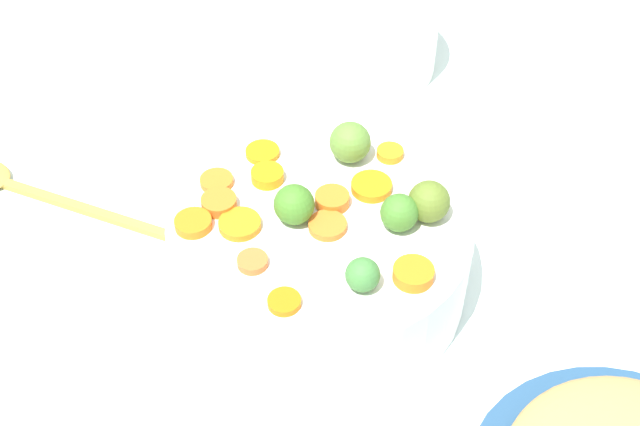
{
  "coord_description": "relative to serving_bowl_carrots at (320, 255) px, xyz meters",
  "views": [
    {
      "loc": [
        0.38,
        0.44,
        0.68
      ],
      "look_at": [
        0.02,
        0.01,
        0.12
      ],
      "focal_mm": 48.25,
      "sensor_mm": 36.0,
      "label": 1
    }
  ],
  "objects": [
    {
      "name": "carrot_slice_3",
      "position": [
        0.09,
        0.06,
        0.05
      ],
      "size": [
        0.04,
        0.04,
        0.01
      ],
      "primitive_type": "cylinder",
      "rotation": [
        0.0,
        0.0,
        2.75
      ],
      "color": "orange",
      "rests_on": "serving_bowl_carrots"
    },
    {
      "name": "wooden_spoon",
      "position": [
        0.17,
        -0.34,
        -0.04
      ],
      "size": [
        0.16,
        0.27,
        0.01
      ],
      "color": "#AF8F40",
      "rests_on": "tabletop"
    },
    {
      "name": "carrot_slice_9",
      "position": [
        0.06,
        -0.04,
        0.05
      ],
      "size": [
        0.04,
        0.04,
        0.01
      ],
      "primitive_type": "cylinder",
      "rotation": [
        0.0,
        0.0,
        4.81
      ],
      "color": "orange",
      "rests_on": "serving_bowl_carrots"
    },
    {
      "name": "tabletop",
      "position": [
        -0.02,
        -0.01,
        -0.06
      ],
      "size": [
        2.4,
        2.4,
        0.02
      ],
      "primitive_type": "cube",
      "color": "white",
      "rests_on": "ground"
    },
    {
      "name": "brussels_sprout_4",
      "position": [
        0.02,
        0.08,
        0.06
      ],
      "size": [
        0.03,
        0.03,
        0.03
      ],
      "primitive_type": "sphere",
      "color": "#437F3C",
      "rests_on": "serving_bowl_carrots"
    },
    {
      "name": "carrot_slice_7",
      "position": [
        0.09,
        -0.07,
        0.05
      ],
      "size": [
        0.04,
        0.04,
        0.01
      ],
      "primitive_type": "cylinder",
      "rotation": [
        0.0,
        0.0,
        1.86
      ],
      "color": "orange",
      "rests_on": "serving_bowl_carrots"
    },
    {
      "name": "casserole_dish",
      "position": [
        -0.29,
        -0.26,
        0.0
      ],
      "size": [
        0.19,
        0.19,
        0.1
      ],
      "primitive_type": "cylinder",
      "color": "white",
      "rests_on": "tabletop"
    },
    {
      "name": "brussels_sprout_0",
      "position": [
        -0.08,
        -0.05,
        0.07
      ],
      "size": [
        0.04,
        0.04,
        0.04
      ],
      "primitive_type": "sphere",
      "color": "olive",
      "rests_on": "serving_bowl_carrots"
    },
    {
      "name": "carrot_slice_11",
      "position": [
        -0.02,
        -0.11,
        0.05
      ],
      "size": [
        0.05,
        0.05,
        0.01
      ],
      "primitive_type": "cylinder",
      "rotation": [
        0.0,
        0.0,
        5.19
      ],
      "color": "orange",
      "rests_on": "serving_bowl_carrots"
    },
    {
      "name": "carrot_slice_2",
      "position": [
        0.04,
        -0.1,
        0.05
      ],
      "size": [
        0.04,
        0.04,
        0.01
      ],
      "primitive_type": "cylinder",
      "rotation": [
        0.0,
        0.0,
        0.41
      ],
      "color": "orange",
      "rests_on": "serving_bowl_carrots"
    },
    {
      "name": "carrot_slice_4",
      "position": [
        0.0,
        -0.08,
        0.05
      ],
      "size": [
        0.04,
        0.04,
        0.01
      ],
      "primitive_type": "cylinder",
      "rotation": [
        0.0,
        0.0,
        5.29
      ],
      "color": "orange",
      "rests_on": "serving_bowl_carrots"
    },
    {
      "name": "carrot_slice_5",
      "position": [
        0.06,
        -0.07,
        0.05
      ],
      "size": [
        0.04,
        0.04,
        0.01
      ],
      "primitive_type": "cylinder",
      "rotation": [
        0.0,
        0.0,
        0.42
      ],
      "color": "orange",
      "rests_on": "serving_bowl_carrots"
    },
    {
      "name": "carrot_slice_12",
      "position": [
        -0.03,
        -0.0,
        0.05
      ],
      "size": [
        0.05,
        0.05,
        0.01
      ],
      "primitive_type": "cylinder",
      "rotation": [
        0.0,
        0.0,
        5.35
      ],
      "color": "orange",
      "rests_on": "serving_bowl_carrots"
    },
    {
      "name": "carrot_slice_6",
      "position": [
        -0.11,
        -0.02,
        0.05
      ],
      "size": [
        0.03,
        0.03,
        0.01
      ],
      "primitive_type": "cylinder",
      "rotation": [
        0.0,
        0.0,
        0.15
      ],
      "color": "orange",
      "rests_on": "serving_bowl_carrots"
    },
    {
      "name": "brussels_sprout_1",
      "position": [
        -0.08,
        0.06,
        0.07
      ],
      "size": [
        0.04,
        0.04,
        0.04
      ],
      "primitive_type": "sphere",
      "color": "olive",
      "rests_on": "serving_bowl_carrots"
    },
    {
      "name": "brussels_sprout_2",
      "position": [
        -0.05,
        0.05,
        0.07
      ],
      "size": [
        0.04,
        0.04,
        0.04
      ],
      "primitive_type": "sphere",
      "color": "#467E2D",
      "rests_on": "serving_bowl_carrots"
    },
    {
      "name": "carrot_slice_1",
      "position": [
        0.0,
        0.01,
        0.05
      ],
      "size": [
        0.05,
        0.05,
        0.01
      ],
      "primitive_type": "cylinder",
      "rotation": [
        0.0,
        0.0,
        2.82
      ],
      "color": "orange",
      "rests_on": "serving_bowl_carrots"
    },
    {
      "name": "brussels_sprout_3",
      "position": [
        0.02,
        -0.02,
        0.07
      ],
      "size": [
        0.04,
        0.04,
        0.04
      ],
      "primitive_type": "sphere",
      "color": "#447C28",
      "rests_on": "serving_bowl_carrots"
    },
    {
      "name": "carrot_slice_8",
      "position": [
        -0.06,
        -0.0,
        0.05
      ],
      "size": [
        0.05,
        0.05,
        0.01
      ],
      "primitive_type": "cylinder",
      "rotation": [
        0.0,
        0.0,
        4.32
      ],
      "color": "orange",
      "rests_on": "serving_bowl_carrots"
    },
    {
      "name": "carrot_slice_0",
      "position": [
        -0.02,
        0.11,
        0.05
      ],
      "size": [
        0.04,
        0.04,
        0.01
      ],
      "primitive_type": "cylinder",
      "rotation": [
        0.0,
        0.0,
        3.06
      ],
      "color": "orange",
      "rests_on": "serving_bowl_carrots"
    },
    {
      "name": "carrot_slice_10",
      "position": [
        0.08,
        0.0,
        0.05
      ],
      "size": [
        0.03,
        0.03,
        0.01
      ],
      "primitive_type": "cylinder",
      "rotation": [
        0.0,
        0.0,
        4.49
      ],
      "color": "orange",
      "rests_on": "serving_bowl_carrots"
    },
    {
      "name": "serving_bowl_carrots",
      "position": [
        0.0,
        0.0,
        0.0
      ],
      "size": [
        0.29,
        0.29,
        0.09
      ],
      "primitive_type": "cylinder",
      "color": "white",
      "rests_on": "tabletop"
    }
  ]
}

